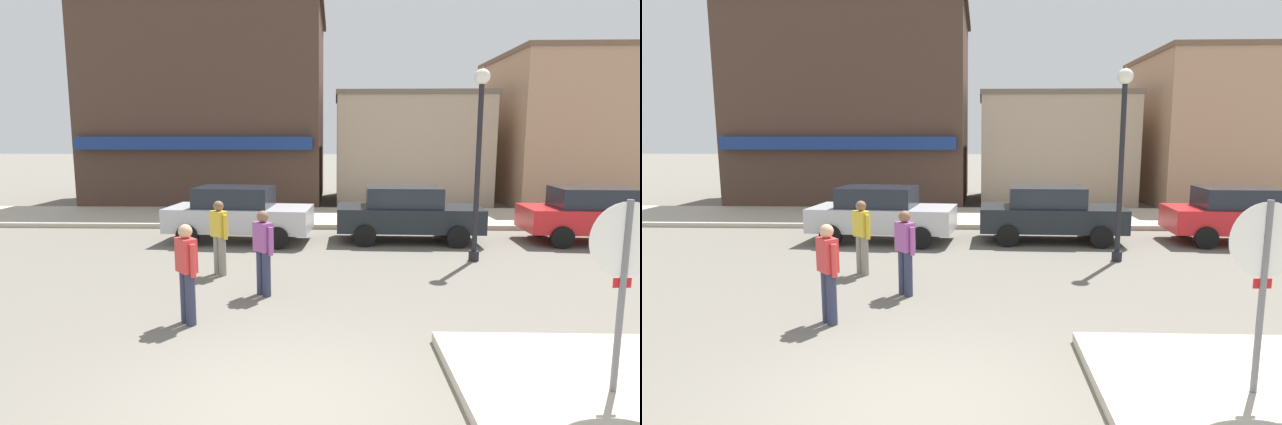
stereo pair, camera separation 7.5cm
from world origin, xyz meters
The scene contains 13 objects.
ground_plane centered at (0.00, 0.00, 0.00)m, with size 160.00×160.00×0.00m, color #6B665B.
kerb_far centered at (0.00, 12.72, 0.07)m, with size 80.00×4.00×0.15m, color #B7AD99.
stop_sign centered at (3.70, 0.27, 1.52)m, with size 0.82×0.09×2.30m.
lamp_post centered at (3.92, 6.76, 2.96)m, with size 0.36×0.36×4.54m.
parked_car_nearest centered at (-2.14, 8.80, 0.81)m, with size 4.13×2.14×1.56m.
parked_car_second centered at (2.63, 9.02, 0.81)m, with size 4.05×1.98×1.56m.
parked_car_third centered at (7.88, 8.94, 0.81)m, with size 4.09×2.05×1.56m.
pedestrian_crossing_near centered at (-0.75, 3.98, 0.87)m, with size 0.45×0.45×1.61m.
pedestrian_crossing_far centered at (-1.74, 2.51, 0.87)m, with size 0.44×0.47×1.61m.
pedestrian_kerb_side centered at (-1.89, 5.36, 0.87)m, with size 0.47×0.43×1.61m.
building_corner_shop centered at (-4.99, 18.34, 4.30)m, with size 10.15×7.70×8.61m.
building_storefront_left_near centered at (3.87, 18.21, 2.42)m, with size 6.55×5.81×4.83m.
building_storefront_left_mid centered at (11.62, 18.08, 3.27)m, with size 7.51×6.92×6.54m.
Camera 1 is at (0.59, -5.03, 2.96)m, focal length 28.00 mm.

